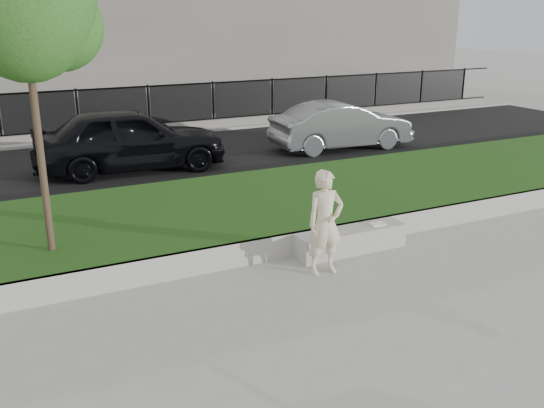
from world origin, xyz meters
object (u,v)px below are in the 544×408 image
stone_bench (350,240)px  man (325,223)px  book (378,224)px  car_dark (130,139)px  car_silver (341,126)px

stone_bench → man: 1.17m
man → book: man is taller
man → stone_bench: bearing=36.5°
man → car_dark: bearing=101.7°
car_dark → car_silver: bearing=-88.1°
man → car_silver: man is taller
stone_bench → car_silver: car_silver is taller
book → car_dark: size_ratio=0.05×
man → car_dark: (-1.12, 7.40, 0.02)m
stone_bench → book: bearing=-5.4°
man → book: bearing=23.6°
stone_bench → car_silver: (4.08, 6.65, 0.51)m
stone_bench → car_dark: 7.15m
car_dark → book: bearing=-156.5°
book → car_silver: car_silver is taller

